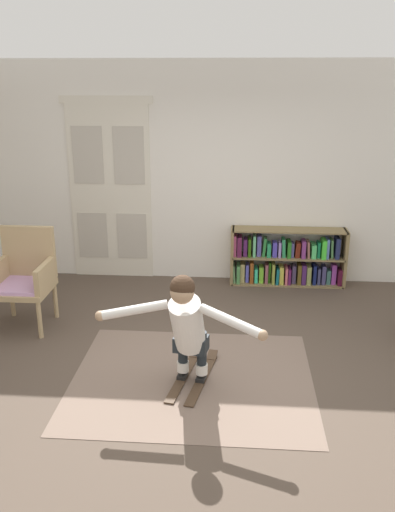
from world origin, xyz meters
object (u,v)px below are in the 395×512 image
wicker_chair (24,276)px  skis_pair (193,375)px  bookshelf (286,260)px  person_skier (187,323)px

wicker_chair → skis_pair: size_ratio=1.14×
bookshelf → wicker_chair: 3.36m
skis_pair → person_skier: (-0.04, -0.20, 0.64)m
skis_pair → wicker_chair: bearing=152.6°
bookshelf → skis_pair: bearing=-112.8°
person_skier → bookshelf: bearing=68.0°
wicker_chair → skis_pair: wicker_chair is taller
wicker_chair → skis_pair: bearing=-27.4°
skis_pair → person_skier: bearing=-100.7°
wicker_chair → person_skier: (1.93, -1.22, 0.08)m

